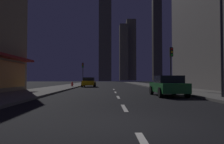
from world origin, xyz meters
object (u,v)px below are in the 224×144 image
(traffic_light_near_right, at_px, (171,59))
(car_parked_far, at_px, (89,82))
(street_lamp_right, at_px, (208,15))
(car_parked_near, at_px, (168,86))
(traffic_light_far_left, at_px, (83,69))
(fire_hydrant_far_left, at_px, (72,84))

(traffic_light_near_right, bearing_deg, car_parked_far, 127.06)
(traffic_light_near_right, xyz_separation_m, street_lamp_right, (-0.12, -7.96, 1.87))
(car_parked_near, xyz_separation_m, traffic_light_far_left, (-9.10, 25.67, 2.45))
(traffic_light_far_left, bearing_deg, car_parked_far, -76.82)
(traffic_light_far_left, height_order, street_lamp_right, street_lamp_right)
(car_parked_near, distance_m, traffic_light_near_right, 6.31)
(traffic_light_near_right, relative_size, traffic_light_far_left, 1.00)
(car_parked_far, bearing_deg, traffic_light_near_right, -52.94)
(street_lamp_right, bearing_deg, car_parked_near, 125.93)
(street_lamp_right, bearing_deg, traffic_light_near_right, 89.13)
(car_parked_near, xyz_separation_m, fire_hydrant_far_left, (-9.50, 16.00, -0.29))
(traffic_light_near_right, bearing_deg, traffic_light_far_left, 118.61)
(car_parked_near, xyz_separation_m, car_parked_far, (-7.20, 17.55, 0.00))
(car_parked_near, height_order, fire_hydrant_far_left, car_parked_near)
(fire_hydrant_far_left, distance_m, traffic_light_far_left, 10.05)
(car_parked_far, height_order, traffic_light_near_right, traffic_light_near_right)
(traffic_light_far_left, bearing_deg, fire_hydrant_far_left, -92.37)
(traffic_light_near_right, bearing_deg, street_lamp_right, -90.87)
(traffic_light_near_right, relative_size, street_lamp_right, 0.64)
(fire_hydrant_far_left, relative_size, street_lamp_right, 0.10)
(car_parked_far, distance_m, traffic_light_near_right, 15.30)
(fire_hydrant_far_left, bearing_deg, car_parked_far, 33.96)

